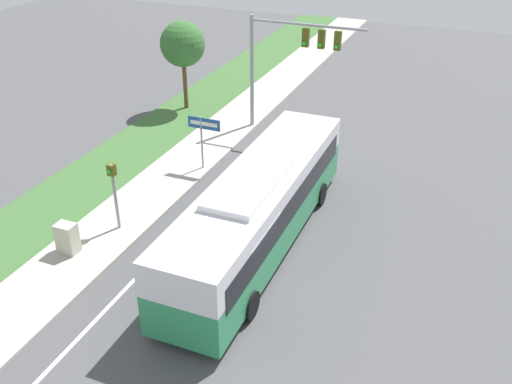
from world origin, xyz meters
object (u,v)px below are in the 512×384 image
street_sign (203,132)px  utility_cabinet (67,238)px  pedestrian_signal (114,186)px  signal_gantry (290,51)px  bus (260,205)px

street_sign → utility_cabinet: (-1.53, -7.91, -1.26)m
pedestrian_signal → utility_cabinet: pedestrian_signal is taller
signal_gantry → utility_cabinet: 14.52m
signal_gantry → pedestrian_signal: (-2.90, -11.50, -2.46)m
pedestrian_signal → utility_cabinet: size_ratio=2.47×
bus → signal_gantry: 11.02m
signal_gantry → street_sign: 6.52m
bus → utility_cabinet: size_ratio=10.51×
bus → utility_cabinet: bearing=-152.9°
street_sign → bus: bearing=-45.3°
bus → utility_cabinet: (-6.21, -3.18, -1.06)m
signal_gantry → pedestrian_signal: 12.11m
bus → signal_gantry: bearing=103.8°
street_sign → utility_cabinet: size_ratio=2.30×
signal_gantry → pedestrian_signal: bearing=-104.1°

